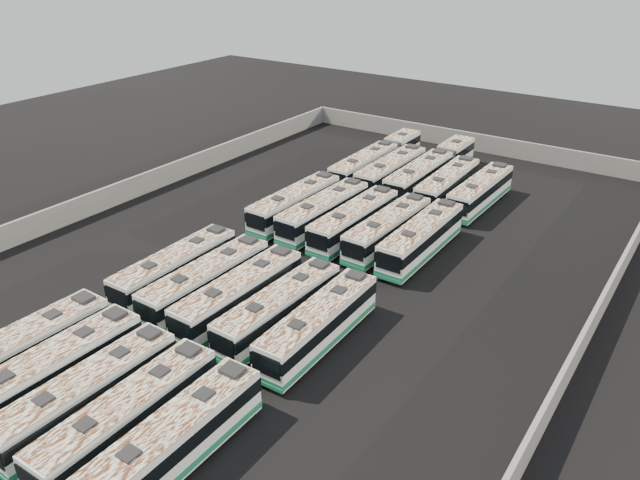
{
  "coord_description": "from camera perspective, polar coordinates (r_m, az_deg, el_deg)",
  "views": [
    {
      "loc": [
        26.93,
        -36.27,
        24.46
      ],
      "look_at": [
        0.82,
        1.88,
        1.6
      ],
      "focal_mm": 35.0,
      "sensor_mm": 36.0,
      "label": 1
    }
  ],
  "objects": [
    {
      "name": "bus_midback_far_left",
      "position": [
        58.44,
        -2.31,
        3.32
      ],
      "size": [
        2.57,
        11.48,
        3.23
      ],
      "rotation": [
        0.0,
        0.0,
        -0.01
      ],
      "color": "silver",
      "rests_on": "ground"
    },
    {
      "name": "bus_midback_right",
      "position": [
        53.68,
        6.22,
        0.97
      ],
      "size": [
        2.62,
        11.31,
        3.17
      ],
      "rotation": [
        0.0,
        0.0,
        -0.02
      ],
      "color": "silver",
      "rests_on": "ground"
    },
    {
      "name": "bus_midfront_far_left",
      "position": [
        48.5,
        -13.07,
        -2.53
      ],
      "size": [
        2.54,
        11.26,
        3.16
      ],
      "rotation": [
        0.0,
        0.0,
        0.01
      ],
      "color": "silver",
      "rests_on": "ground"
    },
    {
      "name": "bus_midback_center",
      "position": [
        54.98,
        3.13,
        1.75
      ],
      "size": [
        2.56,
        11.44,
        3.21
      ],
      "rotation": [
        0.0,
        0.0,
        -0.01
      ],
      "color": "silver",
      "rests_on": "ground"
    },
    {
      "name": "bus_front_right",
      "position": [
        35.49,
        -17.14,
        -15.18
      ],
      "size": [
        2.6,
        11.29,
        3.17
      ],
      "rotation": [
        0.0,
        0.0,
        0.02
      ],
      "color": "silver",
      "rests_on": "ground"
    },
    {
      "name": "bus_front_far_right",
      "position": [
        33.44,
        -13.42,
        -17.63
      ],
      "size": [
        2.54,
        11.4,
        3.2
      ],
      "rotation": [
        0.0,
        0.0,
        0.01
      ],
      "color": "silver",
      "rests_on": "ground"
    },
    {
      "name": "bus_midfront_right",
      "position": [
        42.48,
        -3.76,
        -6.3
      ],
      "size": [
        2.64,
        11.2,
        3.14
      ],
      "rotation": [
        0.0,
        0.0,
        -0.03
      ],
      "color": "silver",
      "rests_on": "ground"
    },
    {
      "name": "bus_front_left",
      "position": [
        39.87,
        -23.42,
        -11.09
      ],
      "size": [
        2.57,
        11.62,
        3.27
      ],
      "rotation": [
        0.0,
        0.0,
        -0.01
      ],
      "color": "silver",
      "rests_on": "ground"
    },
    {
      "name": "bus_front_far_left",
      "position": [
        42.37,
        -25.78,
        -9.25
      ],
      "size": [
        2.64,
        11.59,
        3.25
      ],
      "rotation": [
        0.0,
        0.0,
        -0.02
      ],
      "color": "silver",
      "rests_on": "ground"
    },
    {
      "name": "bus_back_right",
      "position": [
        64.23,
        11.55,
        4.96
      ],
      "size": [
        2.71,
        11.45,
        3.21
      ],
      "rotation": [
        0.0,
        0.0,
        0.03
      ],
      "color": "silver",
      "rests_on": "ground"
    },
    {
      "name": "bus_back_left",
      "position": [
        66.88,
        6.48,
        6.22
      ],
      "size": [
        2.54,
        11.64,
        3.28
      ],
      "rotation": [
        0.0,
        0.0,
        0.01
      ],
      "color": "silver",
      "rests_on": "ground"
    },
    {
      "name": "bus_midback_left",
      "position": [
        56.72,
        0.33,
        2.6
      ],
      "size": [
        2.64,
        11.53,
        3.24
      ],
      "rotation": [
        0.0,
        0.0,
        -0.02
      ],
      "color": "silver",
      "rests_on": "ground"
    },
    {
      "name": "bus_back_far_right",
      "position": [
        63.32,
        14.44,
        4.3
      ],
      "size": [
        2.56,
        11.24,
        3.16
      ],
      "rotation": [
        0.0,
        0.0,
        -0.02
      ],
      "color": "silver",
      "rests_on": "ground"
    },
    {
      "name": "bus_back_center",
      "position": [
        68.35,
        10.17,
        6.42
      ],
      "size": [
        2.68,
        18.13,
        3.28
      ],
      "rotation": [
        0.0,
        0.0,
        0.01
      ],
      "color": "silver",
      "rests_on": "ground"
    },
    {
      "name": "bus_midfront_left",
      "position": [
        46.21,
        -10.35,
        -3.75
      ],
      "size": [
        2.51,
        11.44,
        3.22
      ],
      "rotation": [
        0.0,
        0.0,
        -0.01
      ],
      "color": "silver",
      "rests_on": "ground"
    },
    {
      "name": "bus_midfront_center",
      "position": [
        44.21,
        -7.39,
        -4.99
      ],
      "size": [
        2.54,
        11.48,
        3.23
      ],
      "rotation": [
        0.0,
        0.0,
        -0.01
      ],
      "color": "silver",
      "rests_on": "ground"
    },
    {
      "name": "bus_front_center",
      "position": [
        37.65,
        -20.47,
        -13.06
      ],
      "size": [
        2.42,
        11.16,
        3.14
      ],
      "rotation": [
        0.0,
        0.0,
        -0.01
      ],
      "color": "silver",
      "rests_on": "ground"
    },
    {
      "name": "ground",
      "position": [
        51.37,
        -1.94,
        -2.14
      ],
      "size": [
        140.0,
        140.0,
        0.0
      ],
      "primitive_type": "plane",
      "color": "black",
      "rests_on": "ground"
    },
    {
      "name": "bus_midback_far_right",
      "position": [
        52.41,
        9.23,
        0.17
      ],
      "size": [
        2.53,
        11.6,
        3.26
      ],
      "rotation": [
        0.0,
        0.0,
        0.01
      ],
      "color": "silver",
      "rests_on": "ground"
    },
    {
      "name": "perimeter_wall",
      "position": [
        50.85,
        -1.95,
        -1.05
      ],
      "size": [
        45.2,
        73.2,
        2.2
      ],
      "color": "slate",
      "rests_on": "ground"
    },
    {
      "name": "bus_back_far_left",
      "position": [
        70.83,
        5.24,
        7.38
      ],
      "size": [
        2.66,
        17.42,
        3.15
      ],
      "rotation": [
        0.0,
        0.0,
        0.02
      ],
      "color": "silver",
      "rests_on": "ground"
    },
    {
      "name": "bus_midfront_far_right",
      "position": [
        40.82,
        -0.12,
        -7.71
      ],
      "size": [
        2.61,
        11.28,
        3.16
      ],
      "rotation": [
        0.0,
        0.0,
        0.02
      ],
      "color": "silver",
      "rests_on": "ground"
    }
  ]
}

